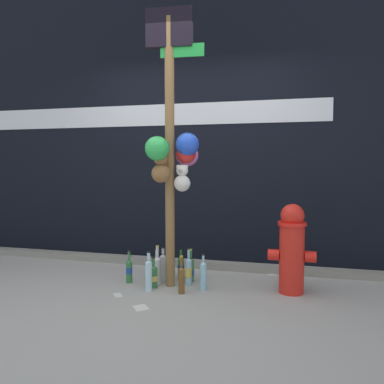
% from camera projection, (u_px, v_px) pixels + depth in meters
% --- Properties ---
extents(ground_plane, '(14.00, 14.00, 0.00)m').
position_uv_depth(ground_plane, '(150.00, 302.00, 3.32)').
color(ground_plane, '#9E9B93').
extents(building_wall, '(10.00, 0.21, 3.97)m').
position_uv_depth(building_wall, '(196.00, 100.00, 4.80)').
color(building_wall, black).
rests_on(building_wall, ground_plane).
extents(curb_strip, '(8.00, 0.12, 0.08)m').
position_uv_depth(curb_strip, '(186.00, 264.00, 4.45)').
color(curb_strip, gray).
rests_on(curb_strip, ground_plane).
extents(memorial_post, '(0.55, 0.55, 2.64)m').
position_uv_depth(memorial_post, '(174.00, 136.00, 3.64)').
color(memorial_post, olive).
rests_on(memorial_post, ground_plane).
extents(fire_hydrant, '(0.43, 0.26, 0.83)m').
position_uv_depth(fire_hydrant, '(292.00, 248.00, 3.54)').
color(fire_hydrant, red).
rests_on(fire_hydrant, ground_plane).
extents(bottle_0, '(0.07, 0.07, 0.38)m').
position_uv_depth(bottle_0, '(157.00, 269.00, 3.82)').
color(bottle_0, silver).
rests_on(bottle_0, ground_plane).
extents(bottle_1, '(0.08, 0.08, 0.33)m').
position_uv_depth(bottle_1, '(190.00, 269.00, 3.90)').
color(bottle_1, '#337038').
rests_on(bottle_1, ground_plane).
extents(bottle_2, '(0.06, 0.06, 0.34)m').
position_uv_depth(bottle_2, '(203.00, 275.00, 3.63)').
color(bottle_2, '#93CCE0').
rests_on(bottle_2, ground_plane).
extents(bottle_3, '(0.06, 0.06, 0.33)m').
position_uv_depth(bottle_3, '(129.00, 270.00, 3.86)').
color(bottle_3, '#337038').
rests_on(bottle_3, ground_plane).
extents(bottle_4, '(0.07, 0.07, 0.32)m').
position_uv_depth(bottle_4, '(181.00, 266.00, 4.00)').
color(bottle_4, '#337038').
rests_on(bottle_4, ground_plane).
extents(bottle_5, '(0.08, 0.08, 0.30)m').
position_uv_depth(bottle_5, '(153.00, 276.00, 3.71)').
color(bottle_5, '#337038').
rests_on(bottle_5, ground_plane).
extents(bottle_6, '(0.06, 0.06, 0.36)m').
position_uv_depth(bottle_6, '(189.00, 271.00, 3.79)').
color(bottle_6, '#93CCE0').
rests_on(bottle_6, ground_plane).
extents(bottle_7, '(0.07, 0.07, 0.29)m').
position_uv_depth(bottle_7, '(157.00, 267.00, 4.02)').
color(bottle_7, silver).
rests_on(bottle_7, ground_plane).
extents(bottle_8, '(0.06, 0.06, 0.35)m').
position_uv_depth(bottle_8, '(181.00, 279.00, 3.53)').
color(bottle_8, brown).
rests_on(bottle_8, ground_plane).
extents(bottle_9, '(0.06, 0.06, 0.38)m').
position_uv_depth(bottle_9, '(149.00, 274.00, 3.61)').
color(bottle_9, '#B2DBEA').
rests_on(bottle_9, ground_plane).
extents(bottle_10, '(0.06, 0.06, 0.34)m').
position_uv_depth(bottle_10, '(171.00, 267.00, 3.94)').
color(bottle_10, '#337038').
rests_on(bottle_10, ground_plane).
extents(bottle_11, '(0.06, 0.06, 0.35)m').
position_uv_depth(bottle_11, '(163.00, 267.00, 3.90)').
color(bottle_11, silver).
rests_on(bottle_11, ground_plane).
extents(litter_0, '(0.13, 0.13, 0.01)m').
position_uv_depth(litter_0, '(118.00, 295.00, 3.49)').
color(litter_0, silver).
rests_on(litter_0, ground_plane).
extents(litter_1, '(0.17, 0.18, 0.01)m').
position_uv_depth(litter_1, '(141.00, 307.00, 3.18)').
color(litter_1, silver).
rests_on(litter_1, ground_plane).
extents(litter_2, '(0.13, 0.14, 0.01)m').
position_uv_depth(litter_2, '(270.00, 274.00, 4.18)').
color(litter_2, silver).
rests_on(litter_2, ground_plane).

